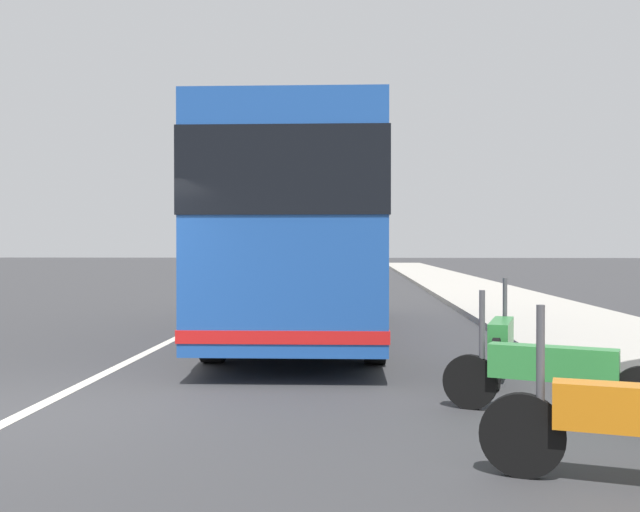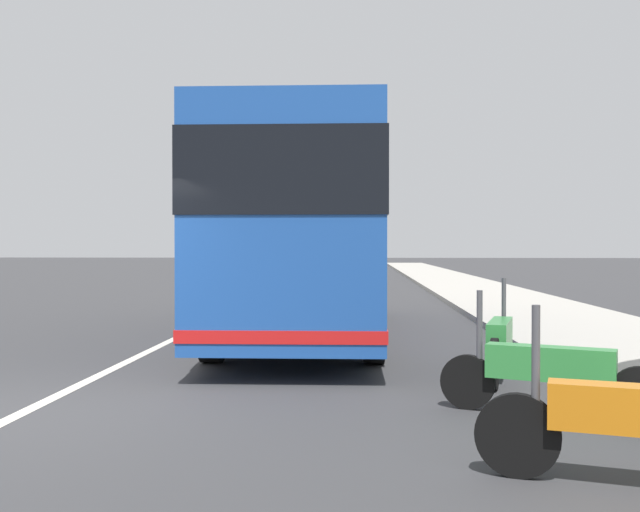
{
  "view_description": "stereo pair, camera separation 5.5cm",
  "coord_description": "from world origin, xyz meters",
  "px_view_note": "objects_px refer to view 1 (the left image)",
  "views": [
    {
      "loc": [
        -6.88,
        -3.35,
        1.67
      ],
      "look_at": [
        7.16,
        -2.58,
        1.5
      ],
      "focal_mm": 39.48,
      "sensor_mm": 36.0,
      "label": 1
    },
    {
      "loc": [
        -6.88,
        -3.41,
        1.67
      ],
      "look_at": [
        7.16,
        -2.58,
        1.5
      ],
      "focal_mm": 39.48,
      "sensor_mm": 36.0,
      "label": 2
    }
  ],
  "objects_px": {
    "car_far_distant": "(267,262)",
    "coach_bus": "(307,227)",
    "car_behind_bus": "(330,266)",
    "motorcycle_by_tree": "(501,342)",
    "motorcycle_far_end": "(551,371)"
  },
  "relations": [
    {
      "from": "car_far_distant",
      "to": "coach_bus",
      "type": "bearing_deg",
      "value": 6.88
    },
    {
      "from": "coach_bus",
      "to": "car_behind_bus",
      "type": "bearing_deg",
      "value": 0.44
    },
    {
      "from": "motorcycle_by_tree",
      "to": "car_behind_bus",
      "type": "distance_m",
      "value": 28.59
    },
    {
      "from": "coach_bus",
      "to": "motorcycle_by_tree",
      "type": "xyz_separation_m",
      "value": [
        -4.28,
        -2.8,
        -1.58
      ]
    },
    {
      "from": "coach_bus",
      "to": "car_behind_bus",
      "type": "relative_size",
      "value": 2.35
    },
    {
      "from": "motorcycle_by_tree",
      "to": "car_far_distant",
      "type": "bearing_deg",
      "value": 27.51
    },
    {
      "from": "car_behind_bus",
      "to": "coach_bus",
      "type": "bearing_deg",
      "value": 177.44
    },
    {
      "from": "coach_bus",
      "to": "motorcycle_far_end",
      "type": "relative_size",
      "value": 4.96
    },
    {
      "from": "coach_bus",
      "to": "car_far_distant",
      "type": "distance_m",
      "value": 34.25
    },
    {
      "from": "car_far_distant",
      "to": "motorcycle_far_end",
      "type": "bearing_deg",
      "value": 9.5
    },
    {
      "from": "coach_bus",
      "to": "motorcycle_far_end",
      "type": "bearing_deg",
      "value": -156.48
    },
    {
      "from": "motorcycle_by_tree",
      "to": "car_behind_bus",
      "type": "height_order",
      "value": "car_behind_bus"
    },
    {
      "from": "motorcycle_far_end",
      "to": "motorcycle_by_tree",
      "type": "height_order",
      "value": "motorcycle_by_tree"
    },
    {
      "from": "car_behind_bus",
      "to": "car_far_distant",
      "type": "relative_size",
      "value": 1.03
    },
    {
      "from": "coach_bus",
      "to": "car_far_distant",
      "type": "xyz_separation_m",
      "value": [
        33.83,
        5.21,
        -1.34
      ]
    }
  ]
}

